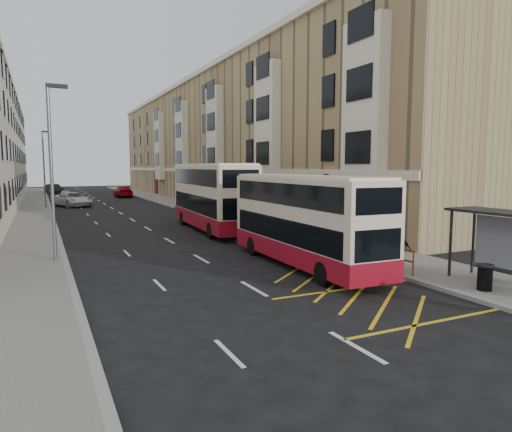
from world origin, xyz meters
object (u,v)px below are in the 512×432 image
double_decker_rear (212,197)px  white_van (72,199)px  litter_bin (485,277)px  car_dark (54,189)px  car_red (123,192)px  car_silver (65,195)px  double_decker_front (304,220)px  street_lamp_near (52,162)px  pedestrian_far (399,250)px  street_lamp_far (44,165)px

double_decker_rear → white_van: (-7.57, 24.66, -1.57)m
litter_bin → car_dark: (-11.76, 71.95, 0.14)m
car_red → double_decker_rear: bearing=91.3°
white_van → car_silver: white_van is taller
white_van → car_dark: 27.99m
litter_bin → car_silver: 55.97m
litter_bin → car_silver: (-10.82, 54.92, 0.03)m
car_red → car_dark: bearing=-56.7°
double_decker_front → car_red: bearing=90.8°
car_red → white_van: bearing=62.0°
street_lamp_near → car_dark: bearing=88.5°
litter_bin → pedestrian_far: 3.84m
street_lamp_near → white_van: street_lamp_near is taller
litter_bin → street_lamp_far: bearing=107.6°
double_decker_rear → car_red: double_decker_rear is taller
double_decker_front → double_decker_rear: 12.69m
street_lamp_far → car_dark: size_ratio=1.72×
car_silver → car_dark: size_ratio=0.82×
double_decker_rear → litter_bin: 19.64m
double_decker_rear → car_red: (0.17, 38.30, -1.56)m
double_decker_front → double_decker_rear: bearing=90.1°
street_lamp_near → double_decker_rear: street_lamp_near is taller
double_decker_front → car_red: 51.01m
double_decker_front → white_van: (-7.31, 37.34, -1.27)m
pedestrian_far → car_red: size_ratio=0.30×
double_decker_front → pedestrian_far: size_ratio=6.18×
double_decker_front → white_van: size_ratio=1.78×
street_lamp_far → street_lamp_near: bearing=-90.0°
street_lamp_far → pedestrian_far: street_lamp_far is taller
double_decker_rear → car_silver: (-7.74, 35.59, -1.71)m
pedestrian_far → car_dark: bearing=-46.5°
double_decker_rear → litter_bin: size_ratio=12.78×
double_decker_rear → street_lamp_near: bearing=-141.9°
double_decker_rear → car_silver: bearing=105.3°
white_van → litter_bin: bearing=-97.2°
street_lamp_near → car_silver: (2.51, 42.78, -3.98)m
pedestrian_far → white_van: (-10.24, 40.18, -0.18)m
street_lamp_far → white_van: street_lamp_far is taller
car_dark → car_red: 16.83m
white_van → car_red: bearing=39.6°
street_lamp_near → pedestrian_far: bearing=-32.8°
double_decker_front → car_silver: double_decker_front is taller
street_lamp_near → car_dark: 59.96m
litter_bin → car_dark: bearing=99.3°
double_decker_front → street_lamp_far: bearing=107.0°
double_decker_front → white_van: double_decker_front is taller
double_decker_front → car_silver: (-7.48, 48.28, -1.42)m
white_van → car_silver: 10.94m
street_lamp_near → double_decker_rear: bearing=35.0°
street_lamp_near → double_decker_front: street_lamp_near is taller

